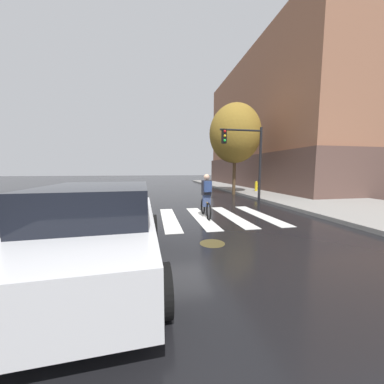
{
  "coord_description": "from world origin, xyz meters",
  "views": [
    {
      "loc": [
        -0.81,
        -7.81,
        1.86
      ],
      "look_at": [
        1.02,
        1.85,
        0.8
      ],
      "focal_mm": 19.58,
      "sensor_mm": 36.0,
      "label": 1
    }
  ],
  "objects": [
    {
      "name": "street_tree_near",
      "position": [
        5.2,
        7.0,
        4.48
      ],
      "size": [
        3.73,
        3.73,
        6.63
      ],
      "color": "#4C3823",
      "rests_on": "ground"
    },
    {
      "name": "sedan_near",
      "position": [
        -1.75,
        -3.89,
        0.82
      ],
      "size": [
        2.3,
        4.67,
        1.59
      ],
      "color": "silver",
      "rests_on": "ground"
    },
    {
      "name": "traffic_light_near",
      "position": [
        4.36,
        3.17,
        2.86
      ],
      "size": [
        2.47,
        0.28,
        4.2
      ],
      "color": "black",
      "rests_on": "ground"
    },
    {
      "name": "cyclist",
      "position": [
        1.21,
        -0.08,
        0.84
      ],
      "size": [
        0.37,
        1.71,
        1.69
      ],
      "color": "black",
      "rests_on": "ground"
    },
    {
      "name": "fire_hydrant",
      "position": [
        7.38,
        7.68,
        0.53
      ],
      "size": [
        0.33,
        0.22,
        0.78
      ],
      "color": "gold",
      "rests_on": "sidewalk"
    },
    {
      "name": "crosswalk_stripes",
      "position": [
        -0.21,
        0.0,
        0.01
      ],
      "size": [
        7.96,
        3.85,
        0.01
      ],
      "color": "silver",
      "rests_on": "ground"
    },
    {
      "name": "ground_plane",
      "position": [
        0.0,
        0.0,
        0.0
      ],
      "size": [
        120.0,
        120.0,
        0.0
      ],
      "primitive_type": "plane",
      "color": "black"
    },
    {
      "name": "sidewalk",
      "position": [
        8.75,
        0.0,
        0.07
      ],
      "size": [
        6.5,
        50.0,
        0.15
      ],
      "primitive_type": "cube",
      "color": "gray",
      "rests_on": "ground"
    },
    {
      "name": "corner_building",
      "position": [
        17.87,
        13.0,
        6.51
      ],
      "size": [
        19.36,
        21.0,
        13.11
      ],
      "color": "brown",
      "rests_on": "ground"
    },
    {
      "name": "manhole_cover",
      "position": [
        0.64,
        -2.87,
        0.0
      ],
      "size": [
        0.64,
        0.64,
        0.01
      ],
      "primitive_type": "cylinder",
      "color": "#473D1E",
      "rests_on": "ground"
    }
  ]
}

